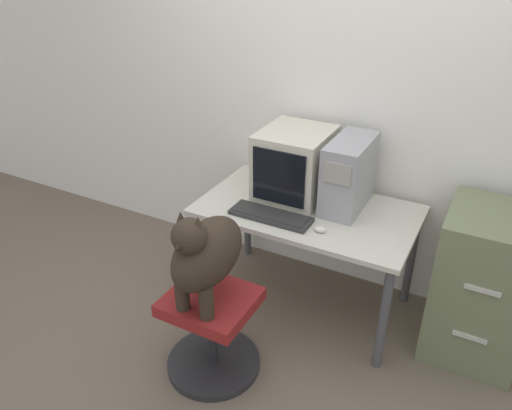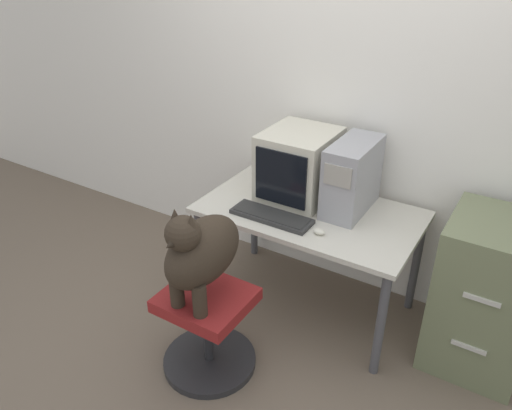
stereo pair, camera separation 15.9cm
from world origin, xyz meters
The scene contains 10 objects.
ground_plane centered at (0.00, 0.00, 0.00)m, with size 12.00×12.00×0.00m, color #6B5B4C.
wall_back centered at (0.00, 0.81, 1.30)m, with size 8.00×0.05×2.60m.
desk centered at (0.00, 0.37, 0.62)m, with size 1.28×0.74×0.70m.
crt_monitor centered at (-0.15, 0.50, 0.91)m, with size 0.40×0.46×0.42m.
pc_tower centered at (0.19, 0.51, 0.91)m, with size 0.21×0.45×0.42m.
keyboard centered at (-0.14, 0.17, 0.71)m, with size 0.48×0.16×0.03m.
computer_mouse centered at (0.16, 0.16, 0.72)m, with size 0.07×0.05×0.03m.
office_chair centered at (-0.22, -0.38, 0.25)m, with size 0.52×0.52×0.49m.
dog centered at (-0.22, -0.40, 0.77)m, with size 0.26×0.51×0.56m.
filing_cabinet centered at (1.02, 0.46, 0.44)m, with size 0.49×0.54×0.88m.
Camera 2 is at (1.09, -1.98, 2.14)m, focal length 35.00 mm.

